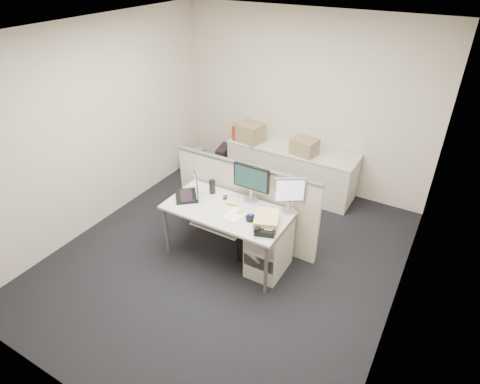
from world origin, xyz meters
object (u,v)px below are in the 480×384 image
Objects in this scene: monitor_main at (251,183)px; desk_phone at (265,230)px; desk at (227,214)px; laptop at (186,188)px.

monitor_main is 0.70m from desk_phone.
desk is 0.61m from laptop.
desk_phone is (0.60, -0.18, 0.10)m from desk.
desk is 6.91× the size of desk_phone.
monitor_main is (0.15, 0.32, 0.30)m from desk.
monitor_main is 0.81m from laptop.
laptop is at bearing 154.08° from desk_phone.
laptop is at bearing -154.20° from monitor_main.
desk_phone is at bearing -47.17° from monitor_main.
desk is at bearing 51.68° from laptop.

